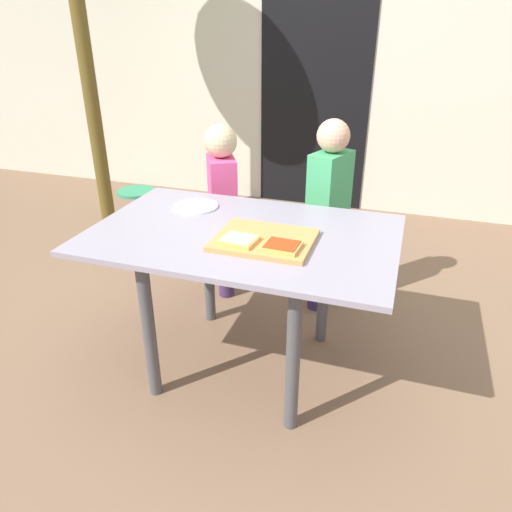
% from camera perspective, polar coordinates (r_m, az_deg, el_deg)
% --- Properties ---
extents(ground_plane, '(16.00, 16.00, 0.00)m').
position_cam_1_polar(ground_plane, '(2.33, -1.38, -12.73)').
color(ground_plane, '#7F6048').
extents(house_wall_back, '(8.00, 0.20, 3.00)m').
position_cam_1_polar(house_wall_back, '(4.14, 10.90, 26.34)').
color(house_wall_back, beige).
rests_on(house_wall_back, ground).
extents(house_door, '(0.90, 0.02, 2.00)m').
position_cam_1_polar(house_door, '(4.10, 7.06, 19.60)').
color(house_door, black).
rests_on(house_door, ground).
extents(dining_table, '(1.27, 0.82, 0.69)m').
position_cam_1_polar(dining_table, '(2.01, -1.56, 0.36)').
color(dining_table, '#948D9E').
rests_on(dining_table, ground).
extents(cutting_board, '(0.38, 0.31, 0.02)m').
position_cam_1_polar(cutting_board, '(1.87, 1.00, 1.95)').
color(cutting_board, tan).
rests_on(cutting_board, dining_table).
extents(pizza_slice_near_left, '(0.14, 0.13, 0.02)m').
position_cam_1_polar(pizza_slice_near_left, '(1.83, -2.06, 1.92)').
color(pizza_slice_near_left, '#E3AE54').
rests_on(pizza_slice_near_left, cutting_board).
extents(pizza_slice_near_right, '(0.14, 0.12, 0.02)m').
position_cam_1_polar(pizza_slice_near_right, '(1.78, 3.14, 1.18)').
color(pizza_slice_near_right, '#E3AE54').
rests_on(pizza_slice_near_right, cutting_board).
extents(plate_white_left, '(0.21, 0.21, 0.01)m').
position_cam_1_polar(plate_white_left, '(2.26, -7.24, 5.92)').
color(plate_white_left, white).
rests_on(plate_white_left, dining_table).
extents(child_left, '(0.24, 0.28, 0.99)m').
position_cam_1_polar(child_left, '(2.68, -4.05, 6.77)').
color(child_left, '#412A52').
rests_on(child_left, ground).
extents(child_right, '(0.21, 0.27, 1.05)m').
position_cam_1_polar(child_right, '(2.55, 8.68, 5.98)').
color(child_right, '#392C61').
rests_on(child_right, ground).
extents(garden_hose_coil, '(0.35, 0.35, 0.03)m').
position_cam_1_polar(garden_hose_coil, '(4.70, -14.20, 7.48)').
color(garden_hose_coil, '#329166').
rests_on(garden_hose_coil, ground).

